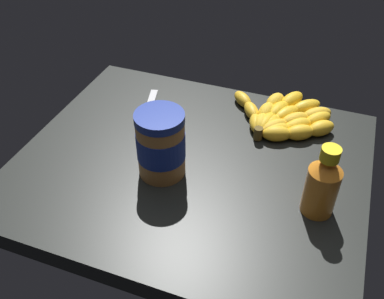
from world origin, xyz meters
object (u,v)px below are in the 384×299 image
butter_knife (146,115)px  banana_bunch (283,118)px  peanut_butter_jar (161,144)px  honey_bottle (322,184)px

butter_knife → banana_bunch: bearing=15.4°
peanut_butter_jar → butter_knife: (-11.39, 16.43, -6.73)cm
banana_bunch → honey_bottle: 27.80cm
banana_bunch → peanut_butter_jar: (-20.34, -25.18, 5.45)cm
peanut_butter_jar → honey_bottle: bearing=0.5°
peanut_butter_jar → honey_bottle: honey_bottle is taller
honey_bottle → butter_knife: honey_bottle is taller
peanut_butter_jar → honey_bottle: (31.67, 0.29, -0.48)cm
peanut_butter_jar → butter_knife: bearing=124.7°
honey_bottle → butter_knife: bearing=159.4°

